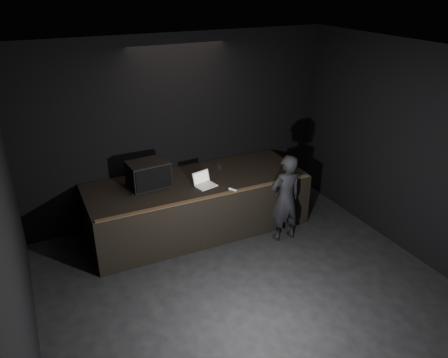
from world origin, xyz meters
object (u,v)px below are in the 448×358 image
object	(u,v)px
stage_riser	(197,204)
laptop	(204,182)
beer_can	(201,176)
stage_monitor	(149,174)
person	(286,198)

from	to	relation	value
stage_riser	laptop	size ratio (longest dim) A/B	9.85
stage_riser	beer_can	bearing A→B (deg)	-25.09
laptop	stage_monitor	bearing A→B (deg)	142.15
stage_riser	person	distance (m)	1.65
person	stage_riser	bearing A→B (deg)	-37.35
beer_can	laptop	bearing A→B (deg)	-99.95
beer_can	person	world-z (taller)	person
stage_riser	laptop	distance (m)	0.62
laptop	person	distance (m)	1.47
beer_can	person	bearing A→B (deg)	-38.82
stage_riser	beer_can	distance (m)	0.58
stage_monitor	laptop	bearing A→B (deg)	-28.73
beer_can	person	distance (m)	1.56
stage_riser	person	xyz separation A→B (m)	(1.28, -1.00, 0.32)
laptop	person	size ratio (longest dim) A/B	0.25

